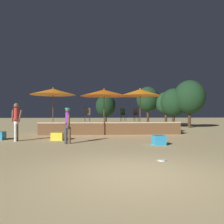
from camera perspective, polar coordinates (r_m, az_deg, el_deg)
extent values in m
plane|color=tan|center=(5.12, 5.79, -15.91)|extent=(120.00, 120.00, 0.00)
cube|color=brown|center=(14.97, -0.60, -4.18)|extent=(9.09, 2.27, 0.73)
cube|color=#CCB793|center=(13.86, -0.32, -2.81)|extent=(9.09, 0.12, 0.08)
cylinder|color=brown|center=(14.18, -15.17, -0.76)|extent=(0.05, 0.05, 2.53)
cone|color=orange|center=(14.24, -15.16, 5.12)|extent=(2.80, 2.80, 0.38)
sphere|color=orange|center=(14.27, -15.16, 6.04)|extent=(0.08, 0.08, 0.08)
cylinder|color=brown|center=(13.71, -2.10, -0.95)|extent=(0.05, 0.05, 2.45)
cone|color=orange|center=(13.77, -2.10, 5.00)|extent=(2.96, 2.96, 0.40)
sphere|color=orange|center=(13.79, -2.10, 6.00)|extent=(0.08, 0.08, 0.08)
cylinder|color=brown|center=(14.19, 7.35, -0.84)|extent=(0.05, 0.05, 2.49)
cone|color=orange|center=(14.26, 7.34, 5.05)|extent=(2.73, 2.73, 0.44)
sphere|color=orange|center=(14.28, 7.34, 6.08)|extent=(0.08, 0.08, 0.08)
cube|color=#2D9EDB|center=(9.71, 12.12, -7.22)|extent=(0.55, 0.55, 0.42)
cube|color=yellow|center=(11.63, -13.69, -6.14)|extent=(0.78, 0.78, 0.39)
cylinder|color=white|center=(11.68, -23.88, -4.91)|extent=(0.13, 0.13, 0.87)
cylinder|color=brown|center=(11.85, -23.58, -4.84)|extent=(0.13, 0.13, 0.87)
cylinder|color=white|center=(11.74, -23.72, -2.36)|extent=(0.22, 0.22, 0.24)
cylinder|color=#B22D33|center=(11.73, -23.72, -0.64)|extent=(0.22, 0.22, 0.67)
cylinder|color=brown|center=(11.67, -22.87, -0.97)|extent=(0.20, 0.08, 0.60)
cylinder|color=brown|center=(11.79, -24.56, -0.96)|extent=(0.12, 0.08, 0.60)
sphere|color=brown|center=(11.73, -23.72, 1.57)|extent=(0.24, 0.24, 0.24)
cylinder|color=#3F3F47|center=(10.01, -11.95, -6.06)|extent=(0.13, 0.13, 0.75)
cylinder|color=brown|center=(10.06, -11.08, -6.04)|extent=(0.13, 0.13, 0.75)
cylinder|color=#3F3F47|center=(10.00, -11.51, -3.46)|extent=(0.19, 0.19, 0.24)
cylinder|color=purple|center=(9.99, -11.51, -1.71)|extent=(0.19, 0.19, 0.57)
cylinder|color=brown|center=(9.84, -11.26, -2.15)|extent=(0.14, 0.18, 0.51)
cylinder|color=brown|center=(10.14, -11.75, -2.09)|extent=(0.12, 0.13, 0.51)
sphere|color=brown|center=(9.99, -11.51, 0.51)|extent=(0.20, 0.20, 0.20)
cylinder|color=teal|center=(9.99, -11.51, 0.86)|extent=(0.22, 0.22, 0.07)
cylinder|color=#47474C|center=(14.68, -5.94, -1.63)|extent=(0.02, 0.02, 0.45)
cylinder|color=#47474C|center=(14.65, -7.10, -1.63)|extent=(0.02, 0.02, 0.45)
cylinder|color=#47474C|center=(14.38, -5.81, -1.66)|extent=(0.02, 0.02, 0.45)
cylinder|color=#47474C|center=(14.35, -7.00, -1.66)|extent=(0.02, 0.02, 0.45)
cylinder|color=#47474C|center=(14.51, -6.46, -0.76)|extent=(0.40, 0.40, 0.02)
cube|color=#47474C|center=(14.34, -6.39, 0.13)|extent=(0.36, 0.08, 0.45)
cylinder|color=#1E4C47|center=(15.10, 2.61, -1.60)|extent=(0.02, 0.02, 0.45)
cylinder|color=#1E4C47|center=(15.19, 3.69, -1.59)|extent=(0.02, 0.02, 0.45)
cylinder|color=#1E4C47|center=(15.39, 2.27, -1.57)|extent=(0.02, 0.02, 0.45)
cylinder|color=#1E4C47|center=(15.48, 3.33, -1.57)|extent=(0.02, 0.02, 0.45)
cylinder|color=#1E4C47|center=(15.28, 2.98, -0.74)|extent=(0.40, 0.40, 0.02)
cube|color=#1E4C47|center=(15.45, 2.78, 0.10)|extent=(0.36, 0.10, 0.45)
cylinder|color=#47474C|center=(14.95, 6.02, -1.61)|extent=(0.02, 0.02, 0.45)
cylinder|color=#47474C|center=(15.04, 7.12, -1.60)|extent=(0.02, 0.02, 0.45)
cylinder|color=#47474C|center=(15.24, 5.72, -1.58)|extent=(0.02, 0.02, 0.45)
cylinder|color=#47474C|center=(15.32, 6.80, -1.58)|extent=(0.02, 0.02, 0.45)
cylinder|color=#47474C|center=(15.13, 6.41, -0.74)|extent=(0.40, 0.40, 0.02)
cube|color=#47474C|center=(15.30, 6.24, 0.11)|extent=(0.36, 0.06, 0.45)
cylinder|color=white|center=(6.61, 12.89, -12.17)|extent=(0.25, 0.25, 0.03)
cylinder|color=#3D2B1C|center=(25.83, 9.36, -1.33)|extent=(0.28, 0.28, 1.84)
ellipsoid|color=#19381E|center=(25.88, 9.35, 3.34)|extent=(2.64, 2.64, 2.90)
cylinder|color=#3D2B1C|center=(25.45, 13.89, -1.70)|extent=(0.28, 0.28, 1.51)
ellipsoid|color=#1E4223|center=(25.47, 13.89, 2.29)|extent=(2.26, 2.26, 2.49)
cylinder|color=#3D2B1C|center=(22.19, 15.76, -2.17)|extent=(0.28, 0.28, 1.31)
ellipsoid|color=#19381E|center=(22.21, 15.76, 2.42)|extent=(2.50, 2.50, 2.75)
cylinder|color=#3D2B1C|center=(21.98, 19.57, -1.82)|extent=(0.28, 0.28, 1.59)
ellipsoid|color=#19381E|center=(22.02, 19.56, 3.67)|extent=(2.92, 2.92, 3.21)
cylinder|color=#3D2B1C|center=(26.61, -1.67, -1.97)|extent=(0.28, 0.28, 1.21)
ellipsoid|color=black|center=(26.62, -1.67, 1.67)|extent=(2.41, 2.41, 2.65)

